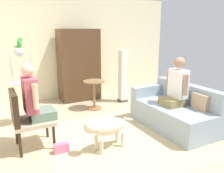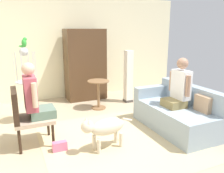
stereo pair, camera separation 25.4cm
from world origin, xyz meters
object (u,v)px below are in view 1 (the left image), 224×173
person_on_couch (176,86)px  armoire_cabinet (79,65)px  armchair (24,116)px  dog (107,128)px  person_on_armchair (34,98)px  bird_cage_stand (22,86)px  parrot (19,43)px  handbag (61,148)px  column_lamp (123,77)px  round_end_table (94,92)px  couch (174,111)px

person_on_couch → armoire_cabinet: (-0.95, 2.59, 0.11)m
armchair → dog: armchair is taller
person_on_armchair → bird_cage_stand: 1.02m
parrot → armoire_cabinet: 2.01m
handbag → column_lamp: bearing=39.8°
armchair → parrot: size_ratio=5.11×
person_on_couch → dog: (-1.52, -0.16, -0.45)m
armchair → round_end_table: (1.69, 1.21, -0.13)m
person_on_couch → column_lamp: person_on_couch is taller
dog → armoire_cabinet: (0.58, 2.76, 0.56)m
round_end_table → column_lamp: column_lamp is taller
person_on_couch → dog: 1.60m
couch → handbag: couch is taller
armchair → round_end_table: 2.08m
dog → handbag: dog is taller
armchair → couch: bearing=-9.2°
armchair → column_lamp: size_ratio=0.71×
person_on_couch → handbag: person_on_couch is taller
person_on_couch → parrot: (-2.47, 1.47, 0.77)m
parrot → column_lamp: 2.63m
column_lamp → armchair: bearing=-151.4°
column_lamp → armoire_cabinet: armoire_cabinet is taller
person_on_armchair → armchair: bearing=-179.7°
person_on_couch → bird_cage_stand: bird_cage_stand is taller
couch → dog: (-1.55, -0.19, 0.06)m
person_on_armchair → round_end_table: bearing=38.4°
column_lamp → round_end_table: bearing=-168.1°
bird_cage_stand → parrot: (0.02, 0.00, 0.81)m
armchair → person_on_couch: 2.67m
couch → armchair: armchair is taller
person_on_armchair → armoire_cabinet: 2.62m
person_on_armchair → bird_cage_stand: bird_cage_stand is taller
dog → bird_cage_stand: bearing=120.6°
couch → bird_cage_stand: bird_cage_stand is taller
couch → handbag: 2.21m
couch → round_end_table: size_ratio=2.44×
couch → round_end_table: couch is taller
couch → column_lamp: (-0.07, 1.82, 0.35)m
dog → column_lamp: (1.48, 2.01, 0.29)m
bird_cage_stand → parrot: size_ratio=8.12×
dog → bird_cage_stand: (-0.97, 1.64, 0.41)m
person_on_armchair → column_lamp: bearing=30.1°
person_on_couch → column_lamp: (-0.05, 1.85, -0.16)m
bird_cage_stand → parrot: bearing=0.0°
couch → round_end_table: bearing=120.1°
armchair → person_on_armchair: 0.30m
person_on_couch → bird_cage_stand: (-2.49, 1.47, -0.04)m
person_on_couch → bird_cage_stand: bearing=149.4°
person_on_armchair → round_end_table: size_ratio=1.31×
parrot → column_lamp: (2.43, 0.38, -0.93)m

